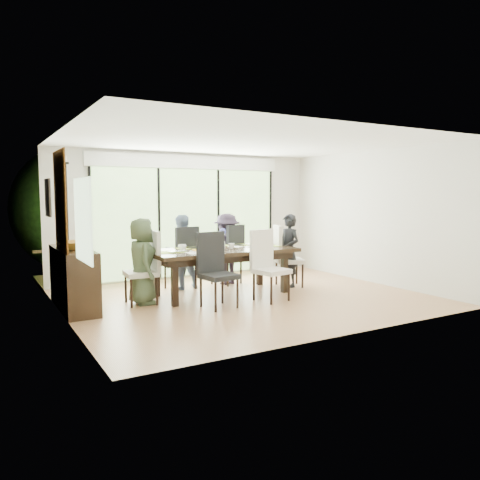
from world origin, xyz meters
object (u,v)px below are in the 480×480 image
cup_a (182,247)px  sideboard (74,278)px  table_top (222,251)px  chair_far_left (180,257)px  chair_right_end (289,256)px  person_right_end (289,250)px  laptop (180,252)px  cup_c (256,243)px  chair_far_right (226,254)px  bowl (74,245)px  vase (223,245)px  person_far_right (227,249)px  person_far_left (181,252)px  person_left_end (142,261)px  cup_b (232,246)px  chair_left_end (141,268)px  chair_near_left (219,270)px  chair_near_right (271,265)px

cup_a → sideboard: 1.87m
table_top → chair_far_left: (-0.45, 0.85, -0.19)m
chair_right_end → person_right_end: size_ratio=0.85×
laptop → cup_c: 1.66m
chair_far_right → bowl: size_ratio=2.40×
chair_far_left → sideboard: size_ratio=0.71×
table_top → vase: (0.05, 0.05, 0.10)m
chair_far_left → chair_right_end: bearing=144.7°
chair_far_left → person_far_right: person_far_right is taller
person_far_left → vase: 0.94m
person_left_end → vase: 1.54m
chair_right_end → cup_b: 1.38m
chair_left_end → chair_far_right: same height
table_top → chair_near_left: chair_near_left is taller
chair_right_end → person_right_end: 0.11m
chair_near_right → person_far_left: size_ratio=0.85×
cup_a → cup_b: (0.85, -0.25, -0.00)m
chair_left_end → cup_a: 0.86m
vase → cup_a: vase is taller
cup_b → chair_right_end: bearing=4.2°
chair_near_right → person_far_right: bearing=77.3°
person_right_end → laptop: 2.34m
chair_near_right → person_left_end: person_left_end is taller
cup_a → cup_c: 1.50m
chair_near_right → vase: bearing=105.1°
chair_near_right → cup_a: 1.60m
chair_far_right → chair_near_left: (-1.05, -1.72, 0.00)m
person_left_end → cup_a: size_ratio=10.40×
bowl → person_right_end: bearing=-2.0°
chair_far_right → laptop: (-1.40, -0.95, 0.24)m
chair_right_end → chair_far_right: same height
chair_near_right → vase: 1.06m
table_top → cup_a: 0.72m
chair_far_right → cup_c: size_ratio=8.87×
chair_far_right → sideboard: chair_far_right is taller
chair_far_right → bowl: 3.18m
person_left_end → person_right_end: bearing=-84.3°
table_top → cup_b: 0.20m
chair_left_end → person_far_left: size_ratio=0.85×
laptop → chair_near_right: bearing=-46.6°
chair_right_end → person_right_end: bearing=111.0°
chair_left_end → cup_c: 2.32m
chair_left_end → sideboard: size_ratio=0.71×
person_far_right → vase: (-0.50, -0.78, 0.18)m
person_far_right → cup_a: size_ratio=10.40×
chair_left_end → laptop: bearing=85.4°
person_right_end → sideboard: size_ratio=0.84×
person_far_right → chair_right_end: bearing=128.9°
person_right_end → chair_far_right: bearing=-139.5°
person_left_end → person_far_left: 1.32m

